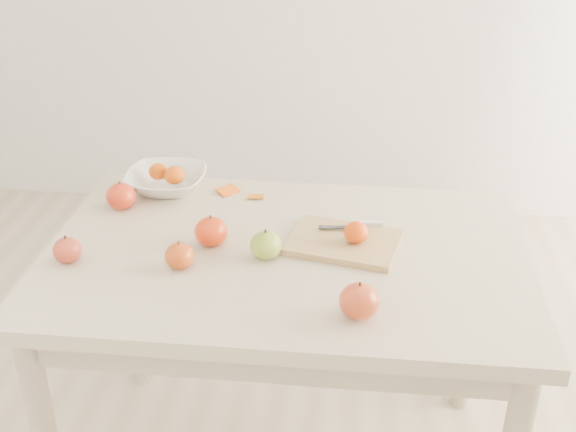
# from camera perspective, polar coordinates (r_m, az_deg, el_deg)

# --- Properties ---
(table) EXTENTS (1.20, 0.80, 0.75)m
(table) POSITION_cam_1_polar(r_m,az_deg,el_deg) (1.86, -0.17, -5.34)
(table) COLOR beige
(table) RESTS_ON ground
(cutting_board) EXTENTS (0.30, 0.25, 0.02)m
(cutting_board) POSITION_cam_1_polar(r_m,az_deg,el_deg) (1.82, 4.42, -2.08)
(cutting_board) COLOR tan
(cutting_board) RESTS_ON table
(board_tangerine) EXTENTS (0.06, 0.06, 0.05)m
(board_tangerine) POSITION_cam_1_polar(r_m,az_deg,el_deg) (1.80, 5.41, -1.28)
(board_tangerine) COLOR #D84007
(board_tangerine) RESTS_ON cutting_board
(fruit_bowl) EXTENTS (0.23, 0.23, 0.06)m
(fruit_bowl) POSITION_cam_1_polar(r_m,az_deg,el_deg) (2.13, -9.59, 2.76)
(fruit_bowl) COLOR white
(fruit_bowl) RESTS_ON table
(bowl_tangerine_near) EXTENTS (0.06, 0.06, 0.05)m
(bowl_tangerine_near) POSITION_cam_1_polar(r_m,az_deg,el_deg) (2.14, -10.22, 3.49)
(bowl_tangerine_near) COLOR #E06407
(bowl_tangerine_near) RESTS_ON fruit_bowl
(bowl_tangerine_far) EXTENTS (0.06, 0.06, 0.05)m
(bowl_tangerine_far) POSITION_cam_1_polar(r_m,az_deg,el_deg) (2.10, -8.96, 3.22)
(bowl_tangerine_far) COLOR #D14807
(bowl_tangerine_far) RESTS_ON fruit_bowl
(orange_peel_a) EXTENTS (0.07, 0.07, 0.01)m
(orange_peel_a) POSITION_cam_1_polar(r_m,az_deg,el_deg) (2.10, -4.76, 1.91)
(orange_peel_a) COLOR #E35910
(orange_peel_a) RESTS_ON table
(orange_peel_b) EXTENTS (0.05, 0.04, 0.01)m
(orange_peel_b) POSITION_cam_1_polar(r_m,az_deg,el_deg) (2.07, -2.54, 1.50)
(orange_peel_b) COLOR #D0660E
(orange_peel_b) RESTS_ON table
(paring_knife) EXTENTS (0.17, 0.05, 0.01)m
(paring_knife) POSITION_cam_1_polar(r_m,az_deg,el_deg) (1.88, 5.95, -0.67)
(paring_knife) COLOR white
(paring_knife) RESTS_ON cutting_board
(apple_green) EXTENTS (0.08, 0.08, 0.07)m
(apple_green) POSITION_cam_1_polar(r_m,az_deg,el_deg) (1.76, -1.77, -2.31)
(apple_green) COLOR #598823
(apple_green) RESTS_ON table
(apple_red_b) EXTENTS (0.08, 0.08, 0.08)m
(apple_red_b) POSITION_cam_1_polar(r_m,az_deg,el_deg) (1.82, -6.10, -1.24)
(apple_red_b) COLOR #9B1502
(apple_red_b) RESTS_ON table
(apple_red_a) EXTENTS (0.08, 0.08, 0.07)m
(apple_red_a) POSITION_cam_1_polar(r_m,az_deg,el_deg) (2.04, -13.05, 1.54)
(apple_red_a) COLOR #960D08
(apple_red_a) RESTS_ON table
(apple_red_d) EXTENTS (0.07, 0.07, 0.06)m
(apple_red_d) POSITION_cam_1_polar(r_m,az_deg,el_deg) (1.82, -17.05, -2.59)
(apple_red_d) COLOR maroon
(apple_red_d) RESTS_ON table
(apple_red_e) EXTENTS (0.09, 0.09, 0.08)m
(apple_red_e) POSITION_cam_1_polar(r_m,az_deg,el_deg) (1.55, 5.64, -6.71)
(apple_red_e) COLOR maroon
(apple_red_e) RESTS_ON table
(apple_red_c) EXTENTS (0.07, 0.07, 0.06)m
(apple_red_c) POSITION_cam_1_polar(r_m,az_deg,el_deg) (1.74, -8.56, -3.13)
(apple_red_c) COLOR maroon
(apple_red_c) RESTS_ON table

